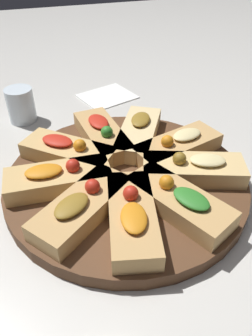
{
  "coord_description": "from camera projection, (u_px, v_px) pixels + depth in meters",
  "views": [
    {
      "loc": [
        0.14,
        0.42,
        0.38
      ],
      "look_at": [
        0.0,
        0.0,
        0.04
      ],
      "focal_mm": 35.0,
      "sensor_mm": 36.0,
      "label": 1
    }
  ],
  "objects": [
    {
      "name": "focaccia_slice_4",
      "position": [
        58.0,
        178.0,
        0.54
      ],
      "size": [
        0.18,
        0.08,
        0.05
      ],
      "color": "tan",
      "rests_on": "serving_board"
    },
    {
      "name": "focaccia_slice_5",
      "position": [
        82.0,
        206.0,
        0.49
      ],
      "size": [
        0.18,
        0.16,
        0.05
      ],
      "color": "tan",
      "rests_on": "serving_board"
    },
    {
      "name": "napkin_stack",
      "position": [
        107.0,
        96.0,
        0.87
      ],
      "size": [
        0.16,
        0.15,
        0.01
      ],
      "primitive_type": "cube",
      "rotation": [
        0.0,
        0.0,
        0.31
      ],
      "color": "white",
      "rests_on": "ground_plane"
    },
    {
      "name": "focaccia_slice_8",
      "position": [
        194.0,
        169.0,
        0.56
      ],
      "size": [
        0.18,
        0.12,
        0.05
      ],
      "color": "#DBB775",
      "rests_on": "serving_board"
    },
    {
      "name": "focaccia_slice_1",
      "position": [
        139.0,
        133.0,
        0.65
      ],
      "size": [
        0.14,
        0.18,
        0.04
      ],
      "color": "#E5C689",
      "rests_on": "serving_board"
    },
    {
      "name": "focaccia_slice_2",
      "position": [
        102.0,
        134.0,
        0.65
      ],
      "size": [
        0.08,
        0.18,
        0.05
      ],
      "color": "tan",
      "rests_on": "serving_board"
    },
    {
      "name": "water_glass",
      "position": [
        21.0,
        105.0,
        0.75
      ],
      "size": [
        0.06,
        0.06,
        0.08
      ],
      "primitive_type": "cylinder",
      "color": "silver",
      "rests_on": "ground_plane"
    },
    {
      "name": "focaccia_slice_6",
      "position": [
        132.0,
        216.0,
        0.47
      ],
      "size": [
        0.11,
        0.18,
        0.05
      ],
      "color": "tan",
      "rests_on": "serving_board"
    },
    {
      "name": "focaccia_slice_3",
      "position": [
        68.0,
        152.0,
        0.6
      ],
      "size": [
        0.17,
        0.16,
        0.05
      ],
      "color": "tan",
      "rests_on": "serving_board"
    },
    {
      "name": "focaccia_slice_0",
      "position": [
        177.0,
        146.0,
        0.61
      ],
      "size": [
        0.18,
        0.11,
        0.05
      ],
      "color": "tan",
      "rests_on": "serving_board"
    },
    {
      "name": "focaccia_slice_7",
      "position": [
        179.0,
        201.0,
        0.5
      ],
      "size": [
        0.13,
        0.18,
        0.05
      ],
      "color": "tan",
      "rests_on": "serving_board"
    },
    {
      "name": "serving_board",
      "position": [
        126.0,
        180.0,
        0.58
      ],
      "size": [
        0.42,
        0.42,
        0.02
      ],
      "primitive_type": "cylinder",
      "color": "#51331E",
      "rests_on": "ground_plane"
    },
    {
      "name": "ground_plane",
      "position": [
        126.0,
        185.0,
        0.59
      ],
      "size": [
        3.0,
        3.0,
        0.0
      ],
      "primitive_type": "plane",
      "color": "beige"
    }
  ]
}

